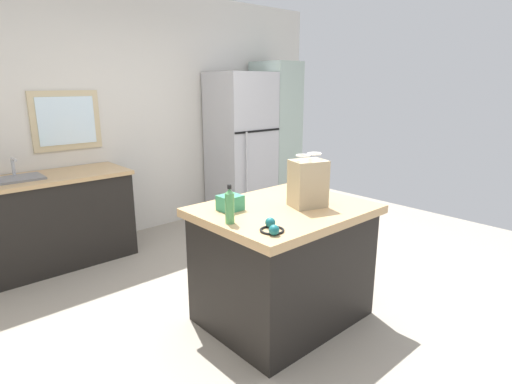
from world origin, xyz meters
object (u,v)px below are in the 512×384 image
at_px(tall_cabinet, 275,137).
at_px(ear_defenders, 272,228).
at_px(small_box, 230,203).
at_px(bottle, 230,206).
at_px(shopping_bag, 308,183).
at_px(kitchen_island, 283,263).
at_px(refrigerator, 241,146).

relative_size(tall_cabinet, ear_defenders, 9.69).
bearing_deg(small_box, bottle, -128.96).
xyz_separation_m(shopping_bag, ear_defenders, (-0.55, -0.20, -0.15)).
relative_size(small_box, ear_defenders, 0.73).
bearing_deg(kitchen_island, ear_defenders, -143.58).
height_order(tall_cabinet, shopping_bag, tall_cabinet).
height_order(small_box, ear_defenders, small_box).
distance_m(kitchen_island, refrigerator, 2.62).
height_order(kitchen_island, small_box, small_box).
relative_size(refrigerator, tall_cabinet, 0.93).
bearing_deg(refrigerator, bottle, -131.34).
xyz_separation_m(kitchen_island, ear_defenders, (-0.41, -0.31, 0.46)).
relative_size(refrigerator, small_box, 12.39).
relative_size(shopping_bag, ear_defenders, 1.83).
height_order(kitchen_island, ear_defenders, ear_defenders).
relative_size(refrigerator, ear_defenders, 9.01).
relative_size(kitchen_island, shopping_bag, 3.12).
xyz_separation_m(kitchen_island, shopping_bag, (0.14, -0.10, 0.61)).
bearing_deg(bottle, shopping_bag, -7.06).
bearing_deg(tall_cabinet, shopping_bag, -130.03).
bearing_deg(kitchen_island, bottle, -177.57).
relative_size(kitchen_island, bottle, 4.76).
distance_m(tall_cabinet, small_box, 3.08).
relative_size(shopping_bag, small_box, 2.51).
relative_size(refrigerator, bottle, 7.51).
distance_m(small_box, bottle, 0.28).
distance_m(refrigerator, bottle, 2.90).
bearing_deg(bottle, ear_defenders, -71.39).
height_order(kitchen_island, refrigerator, refrigerator).
height_order(refrigerator, bottle, refrigerator).
relative_size(small_box, bottle, 0.61).
xyz_separation_m(tall_cabinet, small_box, (-2.37, -1.97, -0.08)).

